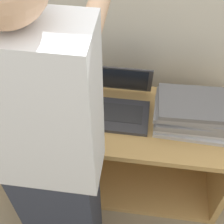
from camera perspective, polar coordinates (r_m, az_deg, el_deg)
ground_plane at (r=2.06m, az=-0.71°, el=-17.56°), size 12.00×12.00×0.00m
cart at (r=1.96m, az=0.55°, el=-5.29°), size 1.31×0.52×0.62m
laptop_open at (r=1.68m, az=0.60°, el=1.69°), size 0.37×0.32×0.24m
laptop_stack_left at (r=1.71m, az=-13.25°, el=1.95°), size 0.39×0.25×0.12m
laptop_stack_right at (r=1.63m, az=14.51°, el=-0.19°), size 0.39×0.26×0.17m
person at (r=1.25m, az=-11.18°, el=-8.74°), size 0.40×0.53×1.69m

